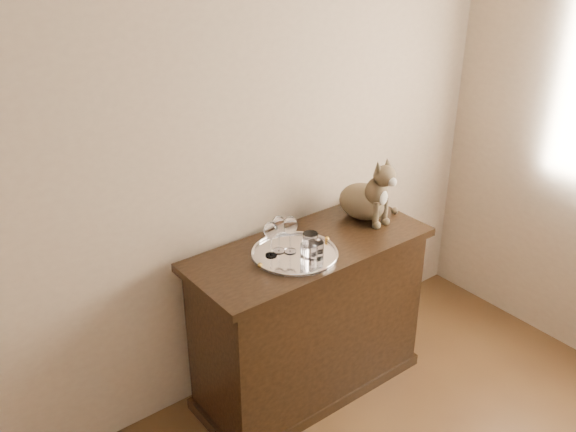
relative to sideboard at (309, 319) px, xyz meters
The scene contains 10 objects.
wall_back 1.15m from the sideboard, 152.68° to the left, with size 4.00×0.10×2.70m, color tan.
sideboard is the anchor object (origin of this frame).
tray 0.44m from the sideboard, 166.00° to the right, with size 0.40×0.40×0.01m, color white.
wine_glass_a 0.56m from the sideboard, behind, with size 0.06×0.06×0.17m, color silver, non-canonical shape.
wine_glass_b 0.55m from the sideboard, 167.38° to the left, with size 0.07×0.07×0.18m, color white, non-canonical shape.
wine_glass_d 0.54m from the sideboard, behind, with size 0.07×0.07×0.18m, color white, non-canonical shape.
tumbler_a 0.49m from the sideboard, 118.22° to the right, with size 0.07×0.07×0.08m, color silver.
tumbler_b 0.50m from the sideboard, 131.49° to the right, with size 0.08×0.08×0.09m, color silver.
tumbler_c 0.48m from the sideboard, 128.30° to the right, with size 0.07×0.07×0.08m, color white.
cat 0.73m from the sideboard, ahead, with size 0.34×0.32×0.35m, color brown, non-canonical shape.
Camera 1 is at (-1.09, -0.08, 2.33)m, focal length 40.00 mm.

